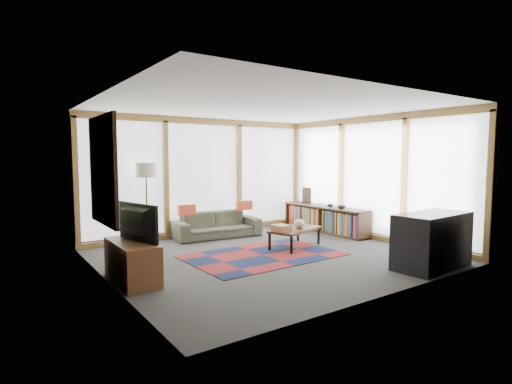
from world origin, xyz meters
TOP-DOWN VIEW (x-y plane):
  - ground at (0.00, 0.00)m, footprint 5.50×5.50m
  - room_envelope at (0.49, 0.56)m, footprint 5.52×5.02m
  - rug at (-0.09, 0.04)m, footprint 2.69×1.75m
  - sofa at (0.03, 1.95)m, footprint 1.94×0.90m
  - pillow_left at (-0.66, 1.96)m, footprint 0.38×0.14m
  - pillow_right at (0.72, 1.91)m, footprint 0.38×0.14m
  - floor_lamp at (-1.45, 2.13)m, footprint 0.41×0.41m
  - coffee_table at (0.78, 0.21)m, footprint 1.23×0.88m
  - book_stack at (0.42, 0.19)m, footprint 0.28×0.34m
  - vase at (0.88, 0.20)m, footprint 0.23×0.23m
  - bookshelf at (2.43, 1.08)m, footprint 0.44×2.41m
  - bowl_a at (2.39, 0.53)m, footprint 0.20×0.20m
  - bowl_b at (2.45, 0.93)m, footprint 0.18×0.18m
  - shelf_picture at (2.51, 1.82)m, footprint 0.04×0.29m
  - tv_console at (-2.46, -0.12)m, footprint 0.47×1.14m
  - television at (-2.46, -0.14)m, footprint 0.33×0.93m
  - bar_counter at (1.65, -2.09)m, footprint 1.40×0.72m

SIDE VIEW (x-z plane):
  - ground at x=0.00m, z-range 0.00..0.00m
  - rug at x=-0.09m, z-range 0.00..0.01m
  - coffee_table at x=0.78m, z-range 0.00..0.37m
  - sofa at x=0.03m, z-range 0.00..0.55m
  - tv_console at x=-2.46m, z-range 0.00..0.57m
  - bookshelf at x=2.43m, z-range 0.00..0.60m
  - book_stack at x=0.42m, z-range 0.37..0.48m
  - bar_counter at x=1.65m, z-range 0.00..0.86m
  - vase at x=0.88m, z-range 0.37..0.55m
  - bowl_b at x=2.45m, z-range 0.60..0.68m
  - bowl_a at x=2.39m, z-range 0.60..0.69m
  - pillow_left at x=-0.66m, z-range 0.55..0.75m
  - pillow_right at x=0.72m, z-range 0.55..0.76m
  - shelf_picture at x=2.51m, z-range 0.60..0.99m
  - floor_lamp at x=-1.45m, z-range 0.00..1.63m
  - television at x=-2.46m, z-range 0.57..1.10m
  - room_envelope at x=0.49m, z-range 0.23..2.85m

